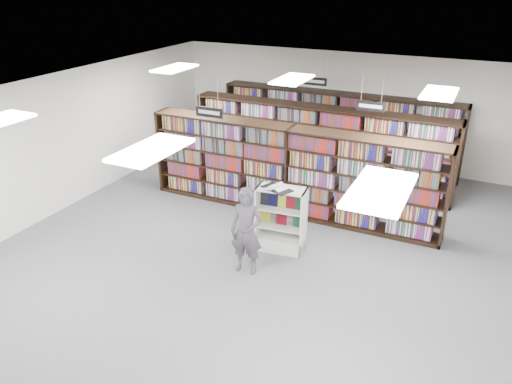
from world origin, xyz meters
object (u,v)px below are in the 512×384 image
at_px(bookshelf_row_near, 290,171).
at_px(open_book, 277,187).
at_px(shopper, 246,231).
at_px(endcap_display, 281,228).

bearing_deg(bookshelf_row_near, open_book, -76.59).
relative_size(open_book, shopper, 0.40).
bearing_deg(open_book, bookshelf_row_near, 126.34).
height_order(bookshelf_row_near, endcap_display, bookshelf_row_near).
height_order(endcap_display, open_book, open_book).
xyz_separation_m(bookshelf_row_near, shopper, (0.23, -2.70, -0.19)).
distance_m(bookshelf_row_near, open_book, 1.83).
distance_m(endcap_display, shopper, 1.16).
height_order(bookshelf_row_near, open_book, bookshelf_row_near).
height_order(open_book, shopper, shopper).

